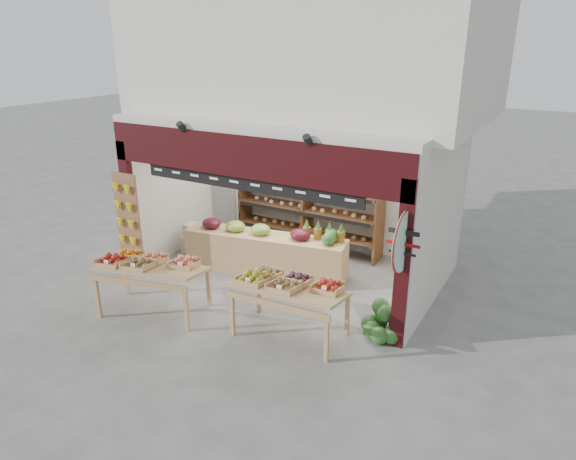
% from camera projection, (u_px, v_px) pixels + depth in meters
% --- Properties ---
extents(ground, '(60.00, 60.00, 0.00)m').
position_uv_depth(ground, '(279.00, 279.00, 10.06)').
color(ground, '#61615D').
rests_on(ground, ground).
extents(shop_structure, '(6.36, 5.12, 5.40)m').
position_uv_depth(shop_structure, '(320.00, 66.00, 9.99)').
color(shop_structure, silver).
rests_on(shop_structure, ground).
extents(banana_board, '(0.60, 0.15, 1.80)m').
position_uv_depth(banana_board, '(127.00, 220.00, 9.98)').
color(banana_board, brown).
rests_on(banana_board, ground).
extents(gift_sign, '(0.04, 0.93, 0.92)m').
position_uv_depth(gift_sign, '(404.00, 242.00, 7.23)').
color(gift_sign, '#C3F5D4').
rests_on(gift_sign, ground).
extents(back_shelving, '(3.41, 0.56, 2.07)m').
position_uv_depth(back_shelving, '(308.00, 195.00, 11.21)').
color(back_shelving, brown).
rests_on(back_shelving, ground).
extents(refrigerator, '(0.77, 0.77, 1.91)m').
position_uv_depth(refrigerator, '(233.00, 193.00, 12.30)').
color(refrigerator, silver).
rests_on(refrigerator, ground).
extents(cardboard_stack, '(1.07, 0.78, 0.69)m').
position_uv_depth(cardboard_stack, '(201.00, 245.00, 11.05)').
color(cardboard_stack, silver).
rests_on(cardboard_stack, ground).
extents(mid_counter, '(3.31, 1.19, 1.03)m').
position_uv_depth(mid_counter, '(265.00, 252.00, 10.21)').
color(mid_counter, tan).
rests_on(mid_counter, ground).
extents(display_table_left, '(1.93, 1.37, 1.10)m').
position_uv_depth(display_table_left, '(146.00, 264.00, 8.65)').
color(display_table_left, tan).
rests_on(display_table_left, ground).
extents(display_table_right, '(1.77, 1.05, 1.08)m').
position_uv_depth(display_table_right, '(287.00, 285.00, 7.96)').
color(display_table_right, tan).
rests_on(display_table_right, ground).
extents(watermelon_pile, '(0.69, 0.71, 0.54)m').
position_uv_depth(watermelon_pile, '(382.00, 324.00, 8.10)').
color(watermelon_pile, '#1A4617').
rests_on(watermelon_pile, ground).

